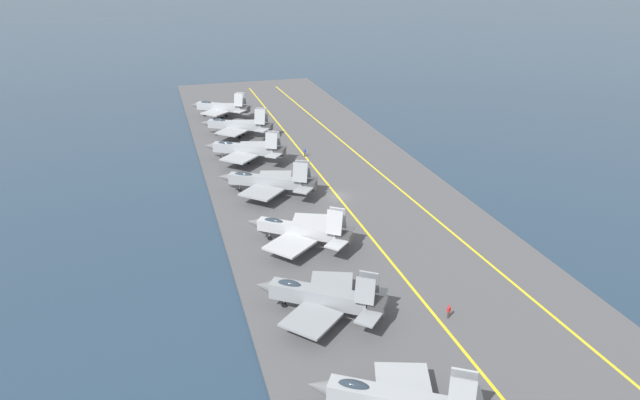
{
  "coord_description": "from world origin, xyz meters",
  "views": [
    {
      "loc": [
        -83.23,
        27.48,
        38.01
      ],
      "look_at": [
        -6.23,
        4.87,
        2.9
      ],
      "focal_mm": 32.0,
      "sensor_mm": 36.0,
      "label": 1
    }
  ],
  "objects": [
    {
      "name": "ground_plane",
      "position": [
        0.0,
        0.0,
        0.0
      ],
      "size": [
        2000.0,
        2000.0,
        0.0
      ],
      "primitive_type": "plane",
      "color": "#23384C"
    },
    {
      "name": "carrier_deck",
      "position": [
        0.0,
        0.0,
        0.2
      ],
      "size": [
        189.76,
        40.89,
        0.4
      ],
      "primitive_type": "cube",
      "color": "#4C4C4F",
      "rests_on": "ground"
    },
    {
      "name": "deck_stripe_foul_line",
      "position": [
        0.0,
        -11.24,
        0.4
      ],
      "size": [
        170.69,
        6.63,
        0.01
      ],
      "primitive_type": "cube",
      "rotation": [
        0.0,
        0.0,
        0.04
      ],
      "color": "yellow",
      "rests_on": "carrier_deck"
    },
    {
      "name": "deck_stripe_centerline",
      "position": [
        0.0,
        0.0,
        0.4
      ],
      "size": [
        170.79,
        0.36,
        0.01
      ],
      "primitive_type": "cube",
      "color": "yellow",
      "rests_on": "carrier_deck"
    },
    {
      "name": "parked_jet_second",
      "position": [
        -31.68,
        12.22,
        2.74
      ],
      "size": [
        13.4,
        14.82,
        6.13
      ],
      "color": "gray",
      "rests_on": "carrier_deck"
    },
    {
      "name": "parked_jet_third",
      "position": [
        -15.18,
        10.29,
        2.78
      ],
      "size": [
        13.59,
        14.8,
        6.42
      ],
      "color": "#A8AAAF",
      "rests_on": "carrier_deck"
    },
    {
      "name": "parked_jet_fourth",
      "position": [
        3.84,
        10.89,
        2.83
      ],
      "size": [
        13.58,
        16.74,
        6.42
      ],
      "color": "gray",
      "rests_on": "carrier_deck"
    },
    {
      "name": "parked_jet_fifth",
      "position": [
        21.14,
        11.78,
        3.0
      ],
      "size": [
        13.4,
        16.12,
        6.46
      ],
      "color": "#93999E",
      "rests_on": "carrier_deck"
    },
    {
      "name": "parked_jet_sixth",
      "position": [
        37.9,
        10.81,
        3.02
      ],
      "size": [
        13.08,
        16.31,
        6.68
      ],
      "color": "#93999E",
      "rests_on": "carrier_deck"
    },
    {
      "name": "parked_jet_seventh",
      "position": [
        54.53,
        12.27,
        3.08
      ],
      "size": [
        12.83,
        15.06,
        6.54
      ],
      "color": "#9EA3A8",
      "rests_on": "carrier_deck"
    },
    {
      "name": "crew_red_vest",
      "position": [
        -36.36,
        -1.21,
        1.33
      ],
      "size": [
        0.41,
        0.46,
        1.69
      ],
      "color": "#383328",
      "rests_on": "carrier_deck"
    },
    {
      "name": "crew_blue_vest",
      "position": [
        20.88,
        0.08,
        1.38
      ],
      "size": [
        0.46,
        0.42,
        1.78
      ],
      "color": "#383328",
      "rests_on": "carrier_deck"
    }
  ]
}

